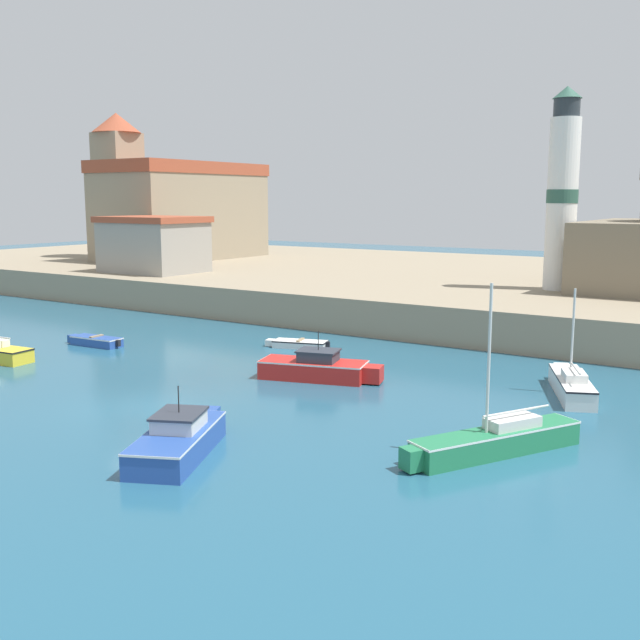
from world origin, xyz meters
The scene contains 11 objects.
ground_plane centered at (0.00, 0.00, 0.00)m, with size 200.00×200.00×0.00m, color #235670.
quay_seawall centered at (0.00, 38.18, 1.14)m, with size 120.00×40.00×2.28m, color gray.
motorboat_red_1 centered at (3.36, 7.63, 0.55)m, with size 5.95×3.17×2.31m.
dinghy_blue_2 centered at (-11.84, 7.33, 0.29)m, with size 3.86×1.35×0.60m.
motorboat_blue_3 centered at (5.33, -3.61, 0.56)m, with size 3.80×5.86×2.33m.
sailboat_white_4 centered at (14.12, 11.26, 0.50)m, with size 3.29×5.74×4.61m.
dinghy_white_5 centered at (-1.70, 13.32, 0.23)m, with size 3.72×2.01×0.49m.
sailboat_green_6 centered at (14.09, 2.17, 0.50)m, with size 4.11×6.54×5.75m.
church centered at (-32.89, 35.49, 7.57)m, with size 13.47×17.52×14.76m.
lighthouse centered at (8.00, 30.23, 8.78)m, with size 2.06×2.06×13.39m.
harbor_shed_near_wharf centered at (-24.00, 23.95, 4.62)m, with size 8.11×6.19×4.65m.
Camera 1 is at (22.34, -20.92, 8.41)m, focal length 42.00 mm.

